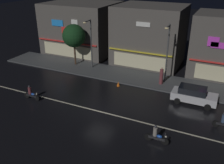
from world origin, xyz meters
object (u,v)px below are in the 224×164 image
(streetlamp_west, at_px, (90,40))
(motorcycle_opposite_lane, at_px, (31,94))
(motorcycle_lead, at_px, (156,135))
(motorcycle_following, at_px, (224,122))
(pedestrian_on_sidewalk, at_px, (161,76))
(parked_car_near_kerb, at_px, (194,95))
(traffic_cone, at_px, (118,84))
(streetlamp_mid, at_px, (167,49))

(streetlamp_west, bearing_deg, motorcycle_opposite_lane, -97.10)
(motorcycle_lead, relative_size, motorcycle_opposite_lane, 1.00)
(motorcycle_following, xyz_separation_m, motorcycle_opposite_lane, (-17.98, -2.84, 0.00))
(pedestrian_on_sidewalk, bearing_deg, parked_car_near_kerb, -150.12)
(parked_car_near_kerb, bearing_deg, motorcycle_lead, -101.68)
(parked_car_near_kerb, height_order, traffic_cone, parked_car_near_kerb)
(streetlamp_west, relative_size, motorcycle_following, 3.32)
(motorcycle_opposite_lane, bearing_deg, streetlamp_west, -95.45)
(traffic_cone, bearing_deg, streetlamp_mid, 33.45)
(traffic_cone, bearing_deg, motorcycle_lead, -49.89)
(motorcycle_opposite_lane, bearing_deg, streetlamp_mid, -137.83)
(streetlamp_mid, bearing_deg, streetlamp_west, 177.37)
(streetlamp_mid, distance_m, traffic_cone, 6.61)
(streetlamp_west, relative_size, streetlamp_mid, 0.94)
(streetlamp_west, xyz_separation_m, pedestrian_on_sidewalk, (9.74, -1.04, -2.86))
(pedestrian_on_sidewalk, distance_m, traffic_cone, 4.94)
(motorcycle_lead, height_order, motorcycle_following, same)
(parked_car_near_kerb, height_order, motorcycle_lead, parked_car_near_kerb)
(motorcycle_lead, height_order, traffic_cone, motorcycle_lead)
(streetlamp_mid, distance_m, motorcycle_following, 10.16)
(streetlamp_mid, relative_size, parked_car_near_kerb, 1.55)
(streetlamp_mid, xyz_separation_m, traffic_cone, (-4.49, -2.96, -3.83))
(streetlamp_west, height_order, motorcycle_lead, streetlamp_west)
(streetlamp_west, relative_size, pedestrian_on_sidewalk, 3.19)
(parked_car_near_kerb, bearing_deg, motorcycle_following, -48.97)
(motorcycle_following, xyz_separation_m, traffic_cone, (-11.25, 3.78, -0.36))
(streetlamp_west, bearing_deg, parked_car_near_kerb, -15.30)
(streetlamp_mid, distance_m, motorcycle_lead, 11.64)
(pedestrian_on_sidewalk, bearing_deg, motorcycle_lead, 167.35)
(streetlamp_mid, xyz_separation_m, parked_car_near_kerb, (3.76, -3.30, -3.24))
(motorcycle_opposite_lane, bearing_deg, pedestrian_on_sidewalk, -138.99)
(motorcycle_lead, xyz_separation_m, traffic_cone, (-6.68, 7.93, -0.36))
(streetlamp_mid, bearing_deg, parked_car_near_kerb, -41.28)
(pedestrian_on_sidewalk, bearing_deg, traffic_cone, 93.39)
(streetlamp_mid, xyz_separation_m, motorcycle_opposite_lane, (-11.22, -9.59, -3.48))
(parked_car_near_kerb, bearing_deg, streetlamp_mid, 138.72)
(traffic_cone, bearing_deg, pedestrian_on_sidewalk, 29.26)
(streetlamp_west, xyz_separation_m, traffic_cone, (5.48, -3.42, -3.64))
(streetlamp_west, relative_size, traffic_cone, 11.46)
(streetlamp_mid, xyz_separation_m, motorcycle_lead, (2.19, -10.89, -3.48))
(pedestrian_on_sidewalk, relative_size, motorcycle_following, 1.04)
(parked_car_near_kerb, distance_m, traffic_cone, 8.27)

